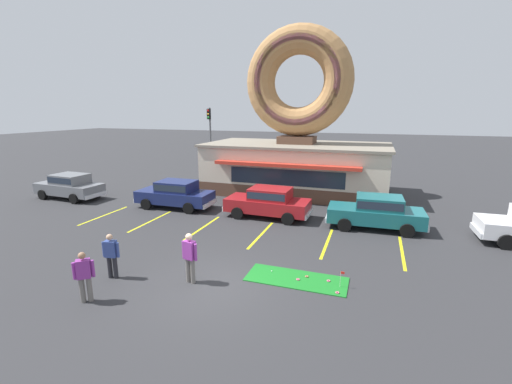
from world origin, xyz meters
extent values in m
plane|color=#2D2D30|center=(0.00, 0.00, 0.00)|extent=(160.00, 160.00, 0.00)
cube|color=brown|center=(-0.35, 14.00, 0.45)|extent=(12.00, 6.00, 0.90)
cube|color=beige|center=(-0.35, 14.00, 2.05)|extent=(12.00, 6.00, 2.30)
cube|color=gray|center=(-0.35, 14.00, 3.28)|extent=(12.30, 6.30, 0.16)
cube|color=red|center=(-0.35, 10.70, 2.35)|extent=(9.00, 0.60, 0.20)
cube|color=#232D3D|center=(-0.35, 10.98, 1.55)|extent=(7.20, 0.03, 1.00)
cube|color=brown|center=(-0.35, 14.00, 3.61)|extent=(2.40, 1.80, 0.50)
torus|color=#B27F4C|center=(-0.35, 14.00, 7.41)|extent=(7.10, 1.90, 7.10)
torus|color=#D8728C|center=(-0.35, 13.57, 7.41)|extent=(6.25, 1.05, 6.24)
cube|color=#197523|center=(2.55, 1.33, 0.01)|extent=(3.38, 1.34, 0.03)
torus|color=#A5724C|center=(2.86, 1.57, 0.05)|extent=(0.13, 0.13, 0.04)
torus|color=#D8667F|center=(2.62, 1.26, 0.05)|extent=(0.13, 0.13, 0.04)
torus|color=#D8667F|center=(3.96, 0.83, 0.05)|extent=(0.13, 0.13, 0.04)
torus|color=#D8667F|center=(3.60, 1.51, 0.05)|extent=(0.13, 0.13, 0.04)
sphere|color=white|center=(1.61, 1.55, 0.05)|extent=(0.04, 0.04, 0.04)
cylinder|color=silver|center=(3.99, 1.26, 0.31)|extent=(0.01, 0.01, 0.55)
cube|color=red|center=(4.05, 1.26, 0.53)|extent=(0.12, 0.01, 0.08)
cube|color=silver|center=(9.21, 7.54, 0.42)|extent=(0.14, 1.67, 0.24)
cylinder|color=black|center=(10.10, 6.69, 0.32)|extent=(0.65, 0.24, 0.64)
cylinder|color=black|center=(10.05, 8.45, 0.32)|extent=(0.65, 0.24, 0.64)
cube|color=maroon|center=(-0.46, 7.66, 0.66)|extent=(4.43, 1.84, 0.68)
cube|color=maroon|center=(-0.31, 7.66, 1.30)|extent=(2.13, 1.60, 0.60)
cube|color=#232D3D|center=(-0.31, 7.66, 1.32)|extent=(2.05, 1.62, 0.36)
cube|color=silver|center=(-2.68, 7.70, 0.42)|extent=(0.13, 1.67, 0.24)
cube|color=silver|center=(1.77, 7.62, 0.42)|extent=(0.13, 1.67, 0.24)
cylinder|color=black|center=(-1.84, 6.80, 0.32)|extent=(0.64, 0.23, 0.64)
cylinder|color=black|center=(-1.80, 8.56, 0.32)|extent=(0.64, 0.23, 0.64)
cylinder|color=black|center=(0.89, 6.75, 0.32)|extent=(0.64, 0.23, 0.64)
cylinder|color=black|center=(0.93, 8.51, 0.32)|extent=(0.64, 0.23, 0.64)
cube|color=slate|center=(-13.72, 7.26, 0.66)|extent=(4.48, 1.96, 0.68)
cube|color=slate|center=(-13.57, 7.25, 1.30)|extent=(2.17, 1.65, 0.60)
cube|color=#232D3D|center=(-13.57, 7.25, 1.32)|extent=(2.09, 1.68, 0.36)
cube|color=silver|center=(-15.95, 7.36, 0.42)|extent=(0.18, 1.67, 0.24)
cube|color=silver|center=(-11.49, 7.16, 0.42)|extent=(0.18, 1.67, 0.24)
cylinder|color=black|center=(-15.12, 6.44, 0.32)|extent=(0.65, 0.25, 0.64)
cylinder|color=black|center=(-15.04, 8.20, 0.32)|extent=(0.65, 0.25, 0.64)
cylinder|color=black|center=(-12.40, 6.32, 0.32)|extent=(0.65, 0.25, 0.64)
cylinder|color=black|center=(-12.32, 8.07, 0.32)|extent=(0.65, 0.25, 0.64)
cube|color=navy|center=(-6.11, 7.64, 0.66)|extent=(4.44, 1.86, 0.68)
cube|color=navy|center=(-5.96, 7.64, 1.30)|extent=(2.14, 1.61, 0.60)
cube|color=#232D3D|center=(-5.96, 7.64, 1.32)|extent=(2.05, 1.63, 0.36)
cube|color=silver|center=(-8.34, 7.58, 0.42)|extent=(0.14, 1.67, 0.24)
cube|color=silver|center=(-3.88, 7.69, 0.42)|extent=(0.14, 1.67, 0.24)
cylinder|color=black|center=(-7.46, 6.73, 0.32)|extent=(0.65, 0.24, 0.64)
cylinder|color=black|center=(-7.50, 8.49, 0.32)|extent=(0.65, 0.24, 0.64)
cylinder|color=black|center=(-4.73, 6.79, 0.32)|extent=(0.65, 0.24, 0.64)
cylinder|color=black|center=(-4.77, 8.55, 0.32)|extent=(0.65, 0.24, 0.64)
cube|color=#196066|center=(4.96, 7.65, 0.66)|extent=(4.47, 1.94, 0.68)
cube|color=#196066|center=(5.11, 7.66, 1.30)|extent=(2.16, 1.65, 0.60)
cube|color=#232D3D|center=(5.11, 7.66, 1.32)|extent=(2.08, 1.67, 0.36)
cube|color=silver|center=(2.73, 7.56, 0.42)|extent=(0.17, 1.67, 0.24)
cube|color=silver|center=(7.19, 7.75, 0.42)|extent=(0.17, 1.67, 0.24)
cylinder|color=black|center=(3.64, 6.72, 0.32)|extent=(0.65, 0.25, 0.64)
cylinder|color=black|center=(3.56, 8.48, 0.32)|extent=(0.65, 0.25, 0.64)
cylinder|color=black|center=(6.36, 6.83, 0.32)|extent=(0.65, 0.25, 0.64)
cylinder|color=black|center=(6.29, 8.59, 0.32)|extent=(0.65, 0.25, 0.64)
cylinder|color=#232328|center=(-3.48, -0.61, 0.39)|extent=(0.15, 0.15, 0.77)
cylinder|color=#232328|center=(-3.29, -0.57, 0.39)|extent=(0.15, 0.15, 0.77)
cube|color=#33478C|center=(-3.38, -0.59, 1.06)|extent=(0.42, 0.31, 0.57)
cylinder|color=#33478C|center=(-3.63, -0.64, 1.03)|extent=(0.10, 0.10, 0.52)
cylinder|color=#33478C|center=(-3.14, -0.54, 1.03)|extent=(0.10, 0.10, 0.52)
sphere|color=tan|center=(-3.38, -0.59, 1.47)|extent=(0.21, 0.21, 0.21)
cylinder|color=slate|center=(-2.99, -2.00, 0.39)|extent=(0.15, 0.15, 0.77)
cylinder|color=slate|center=(-3.14, -2.12, 0.39)|extent=(0.15, 0.15, 0.77)
cube|color=#8C3393|center=(-3.07, -2.06, 1.06)|extent=(0.45, 0.42, 0.57)
cylinder|color=#8C3393|center=(-2.87, -1.91, 1.03)|extent=(0.10, 0.10, 0.52)
cylinder|color=#8C3393|center=(-3.26, -2.22, 1.03)|extent=(0.10, 0.10, 0.52)
sphere|color=#9E7051|center=(-3.07, -2.06, 1.47)|extent=(0.21, 0.21, 0.21)
cylinder|color=slate|center=(-0.62, -0.03, 0.42)|extent=(0.15, 0.15, 0.84)
cylinder|color=slate|center=(-0.82, 0.01, 0.42)|extent=(0.15, 0.15, 0.84)
cube|color=#8C3393|center=(-0.72, -0.01, 1.15)|extent=(0.42, 0.30, 0.62)
cylinder|color=#8C3393|center=(-0.48, -0.06, 1.12)|extent=(0.10, 0.10, 0.57)
cylinder|color=#8C3393|center=(-0.97, 0.03, 1.12)|extent=(0.10, 0.10, 0.57)
sphere|color=beige|center=(-0.72, -0.01, 1.60)|extent=(0.23, 0.23, 0.23)
cylinder|color=#232833|center=(5.75, 10.67, 0.47)|extent=(0.56, 0.56, 0.95)
torus|color=black|center=(5.75, 10.67, 0.95)|extent=(0.57, 0.57, 0.05)
cylinder|color=#595B60|center=(-9.32, 18.82, 2.90)|extent=(0.16, 0.16, 5.80)
cube|color=black|center=(-9.32, 18.64, 5.25)|extent=(0.28, 0.24, 0.90)
sphere|color=red|center=(-9.32, 18.52, 5.55)|extent=(0.18, 0.18, 0.18)
sphere|color=orange|center=(-9.32, 18.52, 5.25)|extent=(0.18, 0.18, 0.18)
sphere|color=green|center=(-9.32, 18.52, 4.95)|extent=(0.18, 0.18, 0.18)
cube|color=yellow|center=(-8.92, 5.00, 0.00)|extent=(0.12, 3.60, 0.01)
cube|color=yellow|center=(-5.92, 5.00, 0.00)|extent=(0.12, 3.60, 0.01)
cube|color=yellow|center=(-2.92, 5.00, 0.00)|extent=(0.12, 3.60, 0.01)
cube|color=yellow|center=(0.08, 5.00, 0.00)|extent=(0.12, 3.60, 0.01)
cube|color=yellow|center=(3.08, 5.00, 0.00)|extent=(0.12, 3.60, 0.01)
cube|color=yellow|center=(6.08, 5.00, 0.00)|extent=(0.12, 3.60, 0.01)
camera|label=1|loc=(4.73, -9.08, 5.57)|focal=24.00mm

